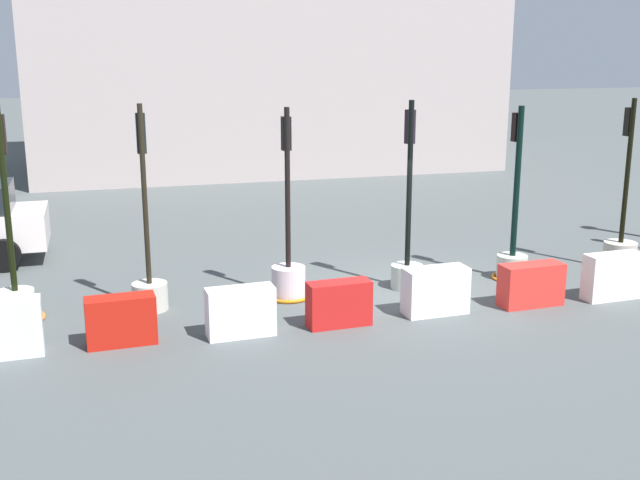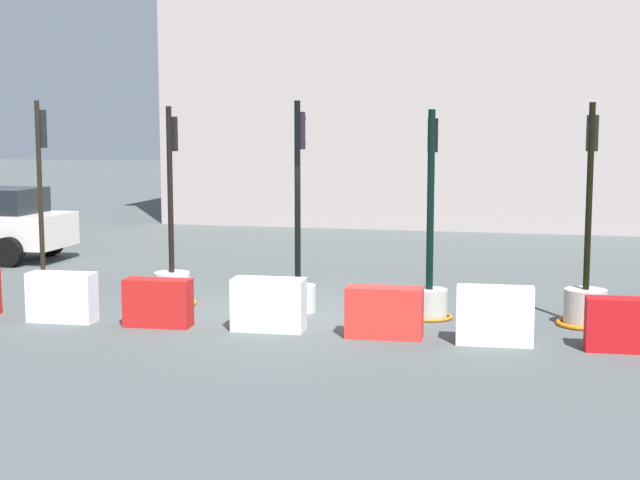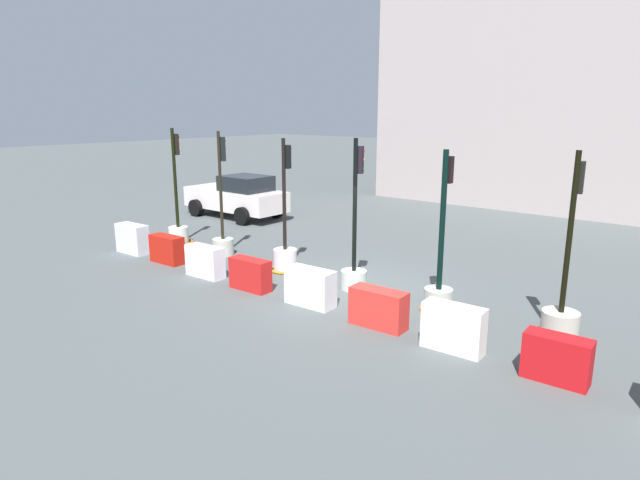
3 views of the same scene
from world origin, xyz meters
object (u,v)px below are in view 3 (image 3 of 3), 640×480
at_px(traffic_light_3, 354,260).
at_px(traffic_light_0, 178,225).
at_px(construction_barrier_3, 250,274).
at_px(construction_barrier_6, 453,328).
at_px(construction_barrier_4, 310,287).
at_px(construction_barrier_1, 167,249).
at_px(traffic_light_5, 561,315).
at_px(construction_barrier_0, 132,239).
at_px(construction_barrier_2, 205,261).
at_px(car_white_van, 237,197).
at_px(traffic_light_4, 439,281).
at_px(traffic_light_1, 223,233).
at_px(construction_barrier_7, 557,359).
at_px(traffic_light_2, 285,251).
at_px(construction_barrier_5, 378,308).

bearing_deg(traffic_light_3, traffic_light_0, 179.34).
xyz_separation_m(construction_barrier_3, construction_barrier_6, (5.29, -0.00, 0.05)).
bearing_deg(construction_barrier_4, construction_barrier_1, -179.93).
bearing_deg(construction_barrier_4, construction_barrier_6, -2.07).
xyz_separation_m(traffic_light_5, construction_barrier_3, (-6.64, -1.64, -0.14)).
xyz_separation_m(traffic_light_5, construction_barrier_0, (-11.89, -1.55, -0.08)).
height_order(construction_barrier_1, construction_barrier_3, construction_barrier_1).
bearing_deg(construction_barrier_1, construction_barrier_3, -1.89).
xyz_separation_m(construction_barrier_2, car_white_van, (-5.33, 5.89, 0.44)).
height_order(traffic_light_4, traffic_light_5, traffic_light_5).
xyz_separation_m(construction_barrier_1, construction_barrier_2, (1.87, -0.14, 0.01)).
bearing_deg(construction_barrier_1, traffic_light_0, 136.27).
bearing_deg(construction_barrier_6, construction_barrier_4, 177.93).
relative_size(traffic_light_1, construction_barrier_7, 3.52).
bearing_deg(traffic_light_0, traffic_light_2, -0.24).
height_order(traffic_light_4, construction_barrier_5, traffic_light_4).
bearing_deg(traffic_light_4, construction_barrier_6, -55.08).
distance_m(traffic_light_1, traffic_light_4, 7.13).
relative_size(traffic_light_2, traffic_light_3, 0.98).
relative_size(traffic_light_2, construction_barrier_4, 3.05).
xyz_separation_m(construction_barrier_0, construction_barrier_1, (1.71, 0.03, -0.05)).
distance_m(traffic_light_4, construction_barrier_3, 4.46).
bearing_deg(traffic_light_3, traffic_light_5, -0.15).
xyz_separation_m(construction_barrier_4, construction_barrier_5, (1.84, -0.06, -0.02)).
relative_size(traffic_light_1, traffic_light_4, 1.05).
xyz_separation_m(construction_barrier_0, construction_barrier_7, (12.31, -0.08, -0.06)).
relative_size(traffic_light_3, construction_barrier_5, 3.06).
distance_m(traffic_light_3, construction_barrier_7, 5.45).
relative_size(traffic_light_3, construction_barrier_4, 3.13).
distance_m(traffic_light_2, construction_barrier_4, 2.77).
distance_m(traffic_light_2, construction_barrier_5, 4.42).
height_order(traffic_light_4, construction_barrier_4, traffic_light_4).
distance_m(construction_barrier_4, construction_barrier_5, 1.84).
height_order(traffic_light_1, construction_barrier_5, traffic_light_1).
relative_size(construction_barrier_3, construction_barrier_7, 1.05).
bearing_deg(traffic_light_3, construction_barrier_5, -42.04).
height_order(traffic_light_4, car_white_van, traffic_light_4).
distance_m(traffic_light_1, construction_barrier_0, 2.78).
bearing_deg(traffic_light_3, traffic_light_2, 178.48).
distance_m(traffic_light_0, traffic_light_4, 9.36).
xyz_separation_m(traffic_light_5, construction_barrier_2, (-8.31, -1.66, -0.12)).
distance_m(traffic_light_0, construction_barrier_4, 7.21).
bearing_deg(traffic_light_4, construction_barrier_1, -168.73).
height_order(traffic_light_0, construction_barrier_5, traffic_light_0).
distance_m(traffic_light_4, construction_barrier_7, 3.37).
relative_size(construction_barrier_4, construction_barrier_6, 1.02).
xyz_separation_m(construction_barrier_4, construction_barrier_7, (5.27, -0.11, -0.03)).
bearing_deg(construction_barrier_6, traffic_light_0, 170.64).
bearing_deg(traffic_light_3, construction_barrier_3, -138.73).
distance_m(traffic_light_3, car_white_van, 9.82).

